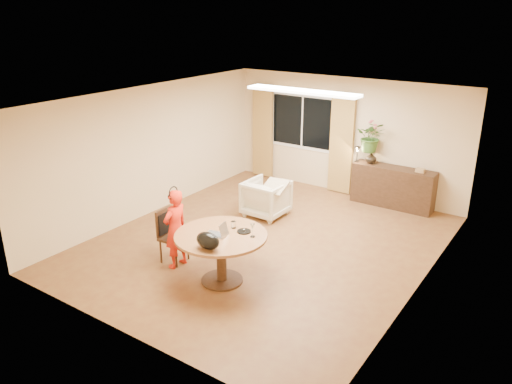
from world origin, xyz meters
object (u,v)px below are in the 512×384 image
dining_chair (174,236)px  armchair (266,198)px  dining_table (221,245)px  child (176,229)px  sideboard (393,187)px

dining_chair → armchair: size_ratio=1.11×
dining_table → child: size_ratio=1.06×
child → armchair: 2.62m
child → armchair: child is taller
dining_chair → armchair: 2.52m
sideboard → dining_table: bearing=-103.4°
dining_table → dining_chair: dining_chair is taller
dining_chair → sideboard: size_ratio=0.52×
child → armchair: bearing=-179.4°
dining_table → dining_chair: size_ratio=1.56×
child → dining_chair: bearing=-121.3°
dining_table → sideboard: 4.63m
dining_table → dining_chair: bearing=175.9°
dining_table → sideboard: bearing=76.6°
dining_table → child: (-0.91, -0.02, 0.03)m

